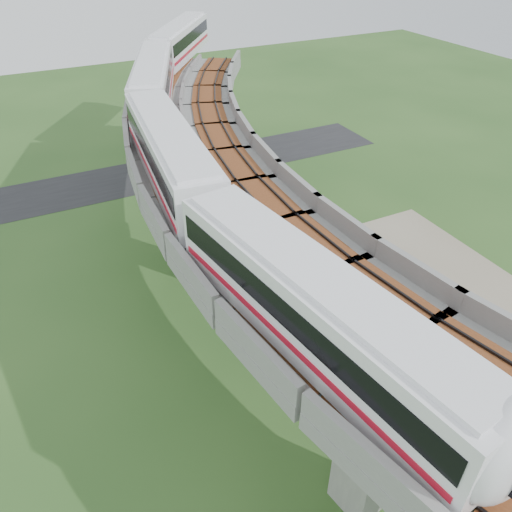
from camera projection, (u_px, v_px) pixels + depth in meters
The scene contains 15 objects.
ground at pixel (249, 365), 32.24m from camera, with size 160.00×160.00×0.00m, color #2C5120.
dirt_lot at pixel (436, 318), 35.89m from camera, with size 18.00×26.00×0.04m, color #80725D.
asphalt_road at pixel (129, 179), 54.18m from camera, with size 60.00×8.00×0.03m, color #232326.
viaduct at pixel (309, 232), 28.44m from camera, with size 19.58×73.98×11.40m.
metro_train at pixel (190, 113), 35.33m from camera, with size 18.37×59.81×3.64m.
fence at pixel (373, 311), 35.38m from camera, with size 3.87×38.73×1.50m.
tree_0 at pixel (261, 175), 50.86m from camera, with size 1.98×1.98×2.65m.
tree_1 at pixel (252, 200), 46.20m from camera, with size 3.14×3.14×3.30m.
tree_2 at pixel (260, 217), 43.17m from camera, with size 3.19×3.19×3.58m.
tree_3 at pixel (282, 245), 39.26m from camera, with size 2.43×2.43×3.49m.
tree_4 at pixel (337, 299), 33.65m from camera, with size 2.76×2.76×3.77m.
tree_5 at pixel (359, 335), 32.03m from camera, with size 2.62×2.62×2.85m.
tree_6 at pixel (443, 393), 27.30m from camera, with size 2.30×2.30×3.44m.
car_red at pixel (507, 344), 32.95m from camera, with size 1.13×3.23×1.06m, color #9D270E.
car_dark at pixel (364, 278), 38.73m from camera, with size 1.57×3.85×1.12m, color black.
Camera 1 is at (-9.62, -20.16, 24.29)m, focal length 35.00 mm.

